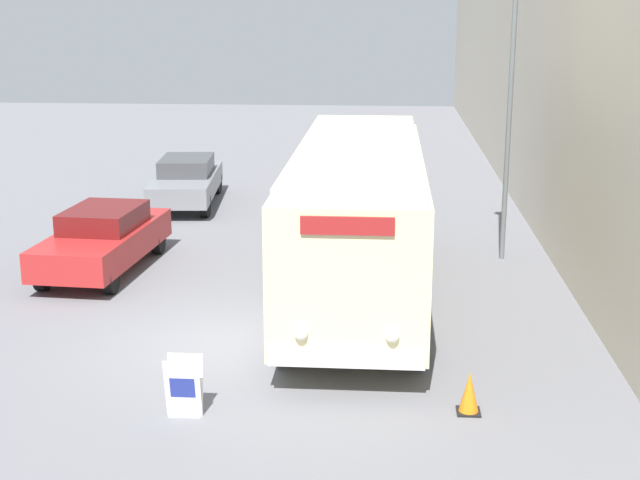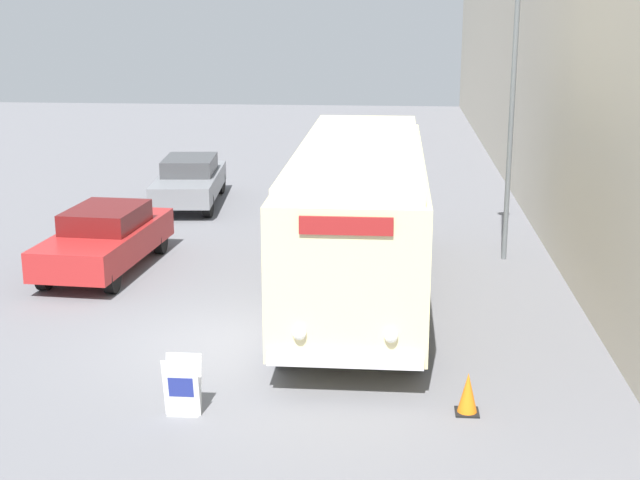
{
  "view_description": "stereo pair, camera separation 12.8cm",
  "coord_description": "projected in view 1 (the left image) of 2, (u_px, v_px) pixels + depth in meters",
  "views": [
    {
      "loc": [
        2.74,
        -15.03,
        6.0
      ],
      "look_at": [
        1.56,
        0.38,
        1.91
      ],
      "focal_mm": 50.0,
      "sensor_mm": 36.0,
      "label": 1
    },
    {
      "loc": [
        2.86,
        -15.02,
        6.0
      ],
      "look_at": [
        1.56,
        0.38,
        1.91
      ],
      "focal_mm": 50.0,
      "sensor_mm": 36.0,
      "label": 2
    }
  ],
  "objects": [
    {
      "name": "ground_plane",
      "position": [
        233.0,
        345.0,
        16.23
      ],
      "size": [
        80.0,
        80.0,
        0.0
      ],
      "primitive_type": "plane",
      "color": "slate"
    },
    {
      "name": "building_wall_right",
      "position": [
        541.0,
        83.0,
        24.36
      ],
      "size": [
        0.3,
        60.0,
        7.86
      ],
      "color": "beige",
      "rests_on": "ground_plane"
    },
    {
      "name": "vintage_bus",
      "position": [
        358.0,
        212.0,
        18.33
      ],
      "size": [
        2.58,
        9.99,
        3.28
      ],
      "color": "black",
      "rests_on": "ground_plane"
    },
    {
      "name": "sign_board",
      "position": [
        184.0,
        388.0,
        13.32
      ],
      "size": [
        0.54,
        0.35,
        0.94
      ],
      "color": "gray",
      "rests_on": "ground_plane"
    },
    {
      "name": "streetlamp",
      "position": [
        512.0,
        65.0,
        20.56
      ],
      "size": [
        0.36,
        0.36,
        7.3
      ],
      "color": "#595E60",
      "rests_on": "ground_plane"
    },
    {
      "name": "parked_car_near",
      "position": [
        104.0,
        238.0,
        20.57
      ],
      "size": [
        2.11,
        4.71,
        1.48
      ],
      "rotation": [
        0.0,
        0.0,
        -0.07
      ],
      "color": "black",
      "rests_on": "ground_plane"
    },
    {
      "name": "parked_car_mid",
      "position": [
        187.0,
        180.0,
        27.41
      ],
      "size": [
        2.17,
        4.92,
        1.46
      ],
      "rotation": [
        0.0,
        0.0,
        0.09
      ],
      "color": "black",
      "rests_on": "ground_plane"
    },
    {
      "name": "traffic_cone",
      "position": [
        469.0,
        393.0,
        13.45
      ],
      "size": [
        0.36,
        0.36,
        0.65
      ],
      "color": "black",
      "rests_on": "ground_plane"
    }
  ]
}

